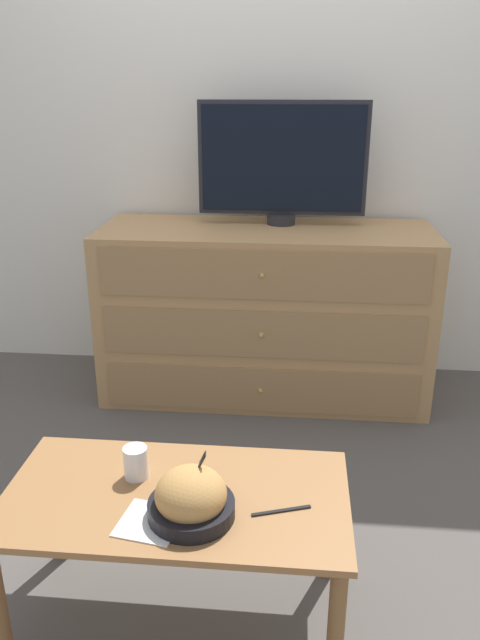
# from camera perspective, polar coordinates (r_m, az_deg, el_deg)

# --- Properties ---
(ground_plane) EXTENTS (12.00, 12.00, 0.00)m
(ground_plane) POSITION_cam_1_polar(r_m,az_deg,el_deg) (3.56, 2.49, -3.92)
(ground_plane) COLOR #56514C
(wall_back) EXTENTS (12.00, 0.05, 2.60)m
(wall_back) POSITION_cam_1_polar(r_m,az_deg,el_deg) (3.26, 2.88, 17.48)
(wall_back) COLOR white
(wall_back) RESTS_ON ground_plane
(dresser) EXTENTS (1.59, 0.60, 0.85)m
(dresser) POSITION_cam_1_polar(r_m,az_deg,el_deg) (3.10, 2.33, 0.68)
(dresser) COLOR tan
(dresser) RESTS_ON ground_plane
(tv) EXTENTS (0.80, 0.14, 0.57)m
(tv) POSITION_cam_1_polar(r_m,az_deg,el_deg) (3.04, 3.90, 14.28)
(tv) COLOR #232328
(tv) RESTS_ON dresser
(coffee_table) EXTENTS (0.95, 0.50, 0.44)m
(coffee_table) POSITION_cam_1_polar(r_m,az_deg,el_deg) (1.83, -5.84, -17.18)
(coffee_table) COLOR #9E6B3D
(coffee_table) RESTS_ON ground_plane
(takeout_bowl) EXTENTS (0.23, 0.23, 0.17)m
(takeout_bowl) POSITION_cam_1_polar(r_m,az_deg,el_deg) (1.68, -4.50, -15.99)
(takeout_bowl) COLOR black
(takeout_bowl) RESTS_ON coffee_table
(drink_cup) EXTENTS (0.07, 0.07, 0.09)m
(drink_cup) POSITION_cam_1_polar(r_m,az_deg,el_deg) (1.84, -9.50, -12.88)
(drink_cup) COLOR #9E6638
(drink_cup) RESTS_ON coffee_table
(napkin) EXTENTS (0.18, 0.18, 0.00)m
(napkin) POSITION_cam_1_polar(r_m,az_deg,el_deg) (1.70, -8.23, -17.79)
(napkin) COLOR white
(napkin) RESTS_ON coffee_table
(knife) EXTENTS (0.16, 0.06, 0.01)m
(knife) POSITION_cam_1_polar(r_m,az_deg,el_deg) (1.72, 3.80, -17.01)
(knife) COLOR black
(knife) RESTS_ON coffee_table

